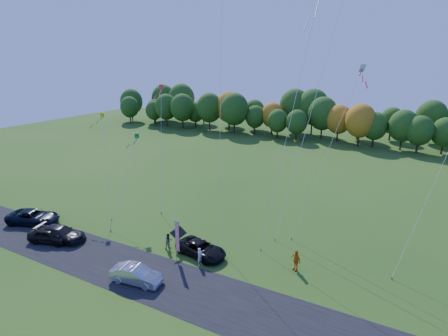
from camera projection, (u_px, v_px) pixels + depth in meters
The scene contains 20 objects.
ground at pixel (193, 259), 31.75m from camera, with size 160.00×160.00×0.00m, color #224D14.
asphalt_strip at pixel (167, 282), 28.37m from camera, with size 90.00×6.00×0.01m, color black.
tree_line at pixel (326, 141), 78.19m from camera, with size 116.00×12.00×10.00m, color #1E4711, non-canonical shape.
black_suv at pixel (201, 249), 32.08m from camera, with size 2.28×4.95×1.38m, color black.
silver_sedan at pixel (136, 275), 28.16m from camera, with size 1.51×4.32×1.42m, color #B6B7BB.
dark_truck_a at pixel (60, 234), 34.77m from camera, with size 2.08×5.12×1.49m, color black.
dark_truck_b at pixel (49, 236), 34.41m from camera, with size 1.69×4.21×1.43m, color black.
dark_suv_west at pixel (33, 217), 38.43m from camera, with size 2.57×5.58×1.55m, color black.
person_tailgate_a at pixel (200, 257), 30.57m from camera, with size 0.59×0.39×1.62m, color silver.
person_tailgate_b at pixel (169, 241), 33.18m from camera, with size 0.76×0.59×1.57m, color gray.
person_east at pixel (296, 260), 29.79m from camera, with size 1.11×0.46×1.89m, color orange.
feather_flag at pixel (177, 236), 30.89m from camera, with size 0.51×0.18×3.94m.
kite_delta_blue at pixel (221, 93), 34.60m from camera, with size 6.15×10.83×29.19m.
kite_parafoil_orange at pixel (316, 96), 34.87m from camera, with size 5.42×11.87×28.01m.
kite_delta_red at pixel (291, 115), 32.72m from camera, with size 3.09×9.44×24.79m.
kite_parafoil_rainbow at pixel (440, 170), 27.85m from camera, with size 5.93×6.89×18.02m.
kite_diamond_yellow at pixel (107, 165), 40.89m from camera, with size 5.48×5.30×11.49m.
kite_diamond_green at pixel (125, 180), 38.34m from camera, with size 1.68×6.84×9.65m.
kite_diamond_white at pixel (326, 156), 33.80m from camera, with size 4.97×5.65×17.30m.
kite_diamond_pink at pixel (161, 147), 42.34m from camera, with size 4.35×6.60×14.79m.
Camera 1 is at (15.54, -23.34, 17.25)m, focal length 28.00 mm.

